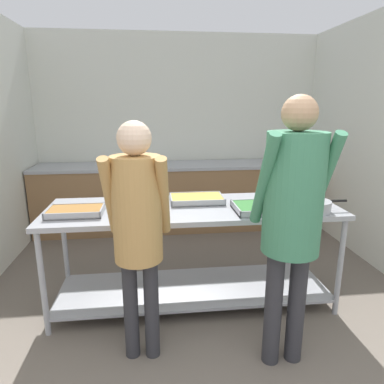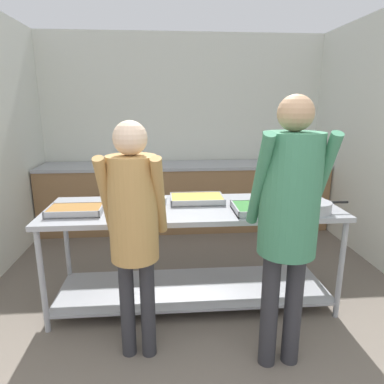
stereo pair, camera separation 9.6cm
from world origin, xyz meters
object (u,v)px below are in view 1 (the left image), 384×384
(sauce_pan, at_px, (314,205))
(serving_tray_roast, at_px, (76,212))
(broccoli_bowl, at_px, (155,200))
(guest_serving_right, at_px, (292,208))
(guest_serving_left, at_px, (137,218))
(water_bottle, at_px, (273,154))
(serving_tray_greens, at_px, (197,199))
(serving_tray_vegetables, at_px, (259,208))
(plate_stack, at_px, (126,202))

(sauce_pan, bearing_deg, serving_tray_roast, 176.07)
(broccoli_bowl, distance_m, guest_serving_right, 1.25)
(guest_serving_left, xyz_separation_m, water_bottle, (1.75, 2.47, 0.03))
(guest_serving_right, bearing_deg, serving_tray_roast, 154.58)
(serving_tray_greens, bearing_deg, guest_serving_left, -121.70)
(serving_tray_roast, height_order, sauce_pan, sauce_pan)
(guest_serving_right, bearing_deg, serving_tray_vegetables, 91.03)
(serving_tray_greens, bearing_deg, serving_tray_vegetables, -34.60)
(plate_stack, xyz_separation_m, guest_serving_left, (0.14, -0.79, 0.11))
(sauce_pan, xyz_separation_m, water_bottle, (0.39, 2.07, 0.11))
(guest_serving_left, relative_size, guest_serving_right, 0.92)
(serving_tray_roast, distance_m, broccoli_bowl, 0.65)
(plate_stack, distance_m, serving_tray_vegetables, 1.12)
(serving_tray_greens, bearing_deg, sauce_pan, -22.52)
(sauce_pan, xyz_separation_m, guest_serving_right, (-0.42, -0.56, 0.17))
(serving_tray_vegetables, height_order, guest_serving_right, guest_serving_right)
(serving_tray_roast, bearing_deg, sauce_pan, -3.93)
(serving_tray_vegetables, height_order, guest_serving_left, guest_serving_left)
(serving_tray_greens, distance_m, sauce_pan, 0.97)
(serving_tray_vegetables, distance_m, guest_serving_right, 0.64)
(broccoli_bowl, height_order, serving_tray_vegetables, broccoli_bowl)
(water_bottle, bearing_deg, serving_tray_vegetables, -112.09)
(serving_tray_vegetables, bearing_deg, guest_serving_left, -154.06)
(plate_stack, height_order, serving_tray_greens, serving_tray_greens)
(serving_tray_roast, height_order, guest_serving_right, guest_serving_right)
(guest_serving_right, bearing_deg, sauce_pan, 52.90)
(serving_tray_roast, relative_size, water_bottle, 1.47)
(broccoli_bowl, bearing_deg, serving_tray_vegetables, -19.82)
(serving_tray_greens, relative_size, guest_serving_left, 0.28)
(broccoli_bowl, bearing_deg, serving_tray_roast, -159.95)
(water_bottle, bearing_deg, guest_serving_left, -125.36)
(water_bottle, bearing_deg, sauce_pan, -100.55)
(sauce_pan, bearing_deg, serving_tray_vegetables, 173.02)
(serving_tray_vegetables, relative_size, guest_serving_left, 0.24)
(serving_tray_greens, xyz_separation_m, water_bottle, (1.28, 1.70, 0.14))
(serving_tray_greens, bearing_deg, guest_serving_right, -63.13)
(serving_tray_roast, bearing_deg, serving_tray_vegetables, -3.00)
(serving_tray_vegetables, distance_m, water_bottle, 2.18)
(broccoli_bowl, distance_m, serving_tray_greens, 0.37)
(sauce_pan, distance_m, guest_serving_left, 1.43)
(serving_tray_roast, height_order, serving_tray_greens, same)
(plate_stack, height_order, serving_tray_vegetables, serving_tray_vegetables)
(broccoli_bowl, height_order, water_bottle, water_bottle)
(serving_tray_roast, xyz_separation_m, plate_stack, (0.36, 0.26, -0.01))
(broccoli_bowl, distance_m, guest_serving_left, 0.77)
(serving_tray_vegetables, relative_size, sauce_pan, 0.96)
(serving_tray_greens, relative_size, guest_serving_right, 0.26)
(serving_tray_greens, distance_m, water_bottle, 2.13)
(serving_tray_greens, xyz_separation_m, guest_serving_right, (0.47, -0.93, 0.19))
(serving_tray_vegetables, relative_size, guest_serving_right, 0.22)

